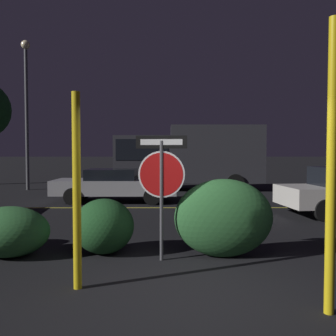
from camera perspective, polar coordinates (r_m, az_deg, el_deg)
The scene contains 11 objects.
ground_plane at distance 5.13m, azimuth 4.08°, elevation -18.93°, with size 260.00×260.00×0.00m, color black.
road_center_stripe at distance 12.54m, azimuth 1.39°, elevation -6.06°, with size 34.35×0.12×0.01m, color gold.
stop_sign at distance 6.39m, azimuth -1.00°, elevation -0.85°, with size 0.88×0.11×2.15m.
yellow_pole_left at distance 5.22m, azimuth -13.73°, elevation -3.44°, with size 0.11×0.11×2.68m, color yellow.
yellow_pole_right at distance 4.65m, azimuth 23.65°, elevation 0.07°, with size 0.11×0.11×3.39m, color yellow.
hedge_bush_1 at distance 7.31m, azimuth -23.05°, elevation -8.92°, with size 1.43×1.07×0.90m, color #2D6633.
hedge_bush_2 at distance 7.05m, azimuth -9.76°, elevation -8.73°, with size 1.11×1.07×1.01m, color #1E4C23.
hedge_bush_3 at distance 6.77m, azimuth 8.47°, elevation -7.54°, with size 1.75×0.80×1.39m, color #2D6633.
passing_car_2 at distance 14.08m, azimuth -8.09°, elevation -2.52°, with size 4.62×1.93×1.22m.
delivery_truck at distance 18.25m, azimuth 2.88°, elevation 1.93°, with size 7.07×2.40×3.11m.
street_lamp at distance 19.67m, azimuth -20.77°, elevation 10.08°, with size 0.43×0.43×7.23m.
Camera 1 is at (-0.37, -4.76, 1.88)m, focal length 40.00 mm.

